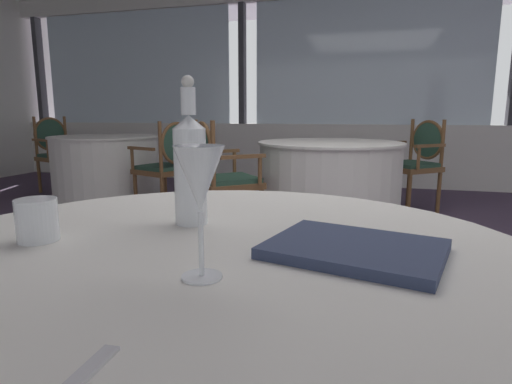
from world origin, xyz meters
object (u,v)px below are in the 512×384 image
(menu_book, at_px, (355,249))
(dining_chair_0_1, at_px, (57,148))
(water_bottle, at_px, (190,166))
(water_tumbler, at_px, (37,220))
(dining_chair_1_1, at_px, (218,170))
(dining_chair_1_0, at_px, (417,157))
(dining_chair_0_0, at_px, (169,160))
(wine_glass, at_px, (200,182))

(menu_book, relative_size, dining_chair_0_1, 0.31)
(water_bottle, distance_m, water_tumbler, 0.33)
(dining_chair_1_1, bearing_deg, water_bottle, -112.26)
(water_bottle, height_order, dining_chair_1_1, water_bottle)
(menu_book, distance_m, dining_chair_1_0, 3.85)
(water_tumbler, xyz_separation_m, dining_chair_0_0, (-1.33, 3.18, -0.25))
(water_bottle, bearing_deg, wine_glass, -63.35)
(wine_glass, bearing_deg, water_tumbler, 166.34)
(menu_book, xyz_separation_m, dining_chair_0_1, (-3.89, 3.81, -0.20))
(water_bottle, relative_size, dining_chair_1_0, 0.36)
(water_tumbler, bearing_deg, dining_chair_1_1, 102.41)
(water_tumbler, relative_size, dining_chair_0_1, 0.09)
(dining_chair_1_0, bearing_deg, dining_chair_0_1, -41.28)
(menu_book, bearing_deg, wine_glass, -127.33)
(water_bottle, distance_m, menu_book, 0.42)
(dining_chair_0_0, relative_size, dining_chair_1_1, 0.98)
(menu_book, height_order, dining_chair_0_1, dining_chair_0_1)
(water_tumbler, relative_size, dining_chair_0_0, 0.09)
(dining_chair_0_1, relative_size, dining_chair_1_1, 1.01)
(water_bottle, relative_size, dining_chair_0_1, 0.35)
(wine_glass, distance_m, menu_book, 0.32)
(dining_chair_1_1, bearing_deg, water_tumbler, -118.95)
(dining_chair_0_0, xyz_separation_m, dining_chair_1_0, (2.41, 0.73, 0.02))
(water_bottle, distance_m, dining_chair_1_0, 3.80)
(dining_chair_0_0, height_order, dining_chair_1_0, dining_chair_1_0)
(water_bottle, bearing_deg, dining_chair_0_0, 117.96)
(water_tumbler, distance_m, dining_chair_1_1, 2.55)
(wine_glass, height_order, dining_chair_1_1, wine_glass)
(water_bottle, relative_size, dining_chair_0_0, 0.36)
(water_tumbler, bearing_deg, dining_chair_1_0, 74.65)
(dining_chair_0_1, distance_m, dining_chair_1_1, 3.08)
(water_tumbler, distance_m, dining_chair_0_0, 3.45)
(water_bottle, bearing_deg, dining_chair_0_1, 133.65)
(water_bottle, xyz_separation_m, dining_chair_1_1, (-0.79, 2.27, -0.33))
(wine_glass, relative_size, dining_chair_0_0, 0.22)
(menu_book, bearing_deg, dining_chair_1_1, 129.86)
(dining_chair_0_0, relative_size, dining_chair_1_0, 0.99)
(dining_chair_0_0, xyz_separation_m, dining_chair_1_1, (0.79, -0.70, 0.02))
(wine_glass, distance_m, dining_chair_1_1, 2.76)
(wine_glass, bearing_deg, dining_chair_0_0, 117.84)
(menu_book, bearing_deg, dining_chair_1_0, 97.18)
(water_tumbler, distance_m, dining_chair_0_1, 5.09)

